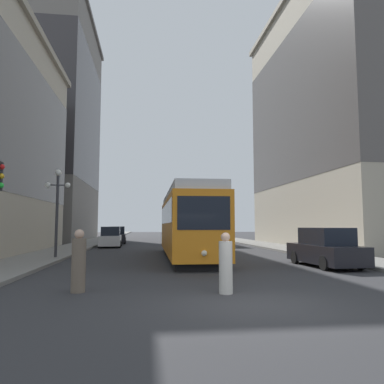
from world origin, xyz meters
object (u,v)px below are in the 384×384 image
(transit_bus, at_px, (201,225))
(lamp_post_left_near, at_px, (57,199))
(pedestrian_crossing_near, at_px, (226,265))
(parked_car_left_near, at_px, (117,236))
(parked_car_left_mid, at_px, (111,238))
(pedestrian_crossing_far, at_px, (79,263))
(streetcar, at_px, (187,223))
(parked_car_right_far, at_px, (325,249))

(transit_bus, relative_size, lamp_post_left_near, 2.49)
(transit_bus, xyz_separation_m, pedestrian_crossing_near, (-3.66, -29.37, -1.14))
(transit_bus, distance_m, parked_car_left_near, 9.20)
(parked_car_left_mid, relative_size, pedestrian_crossing_far, 2.36)
(streetcar, xyz_separation_m, parked_car_right_far, (5.97, -5.37, -1.26))
(pedestrian_crossing_far, bearing_deg, parked_car_left_near, 160.31)
(parked_car_left_mid, height_order, pedestrian_crossing_near, parked_car_left_mid)
(parked_car_left_mid, relative_size, lamp_post_left_near, 0.86)
(parked_car_right_far, distance_m, pedestrian_crossing_near, 8.62)
(streetcar, distance_m, parked_car_left_mid, 12.95)
(pedestrian_crossing_far, height_order, lamp_post_left_near, lamp_post_left_near)
(transit_bus, distance_m, pedestrian_crossing_far, 29.73)
(transit_bus, xyz_separation_m, parked_car_right_far, (2.46, -23.29, -1.10))
(pedestrian_crossing_near, bearing_deg, parked_car_right_far, -48.18)
(transit_bus, distance_m, pedestrian_crossing_near, 29.62)
(streetcar, height_order, pedestrian_crossing_near, streetcar)
(parked_car_left_near, xyz_separation_m, parked_car_right_far, (11.58, -23.79, -0.00))
(transit_bus, height_order, pedestrian_crossing_far, transit_bus)
(parked_car_left_near, bearing_deg, pedestrian_crossing_near, -82.52)
(streetcar, bearing_deg, pedestrian_crossing_near, -90.20)
(transit_bus, relative_size, pedestrian_crossing_far, 6.85)
(pedestrian_crossing_far, relative_size, lamp_post_left_near, 0.36)
(transit_bus, height_order, parked_car_left_near, transit_bus)
(pedestrian_crossing_near, xyz_separation_m, lamp_post_left_near, (-7.36, 11.23, 2.66))
(transit_bus, height_order, parked_car_left_mid, transit_bus)
(streetcar, xyz_separation_m, parked_car_left_mid, (-5.61, 11.60, -1.26))
(parked_car_left_near, xyz_separation_m, pedestrian_crossing_far, (1.26, -29.15, -0.00))
(parked_car_left_mid, bearing_deg, pedestrian_crossing_near, -78.76)
(streetcar, distance_m, pedestrian_crossing_far, 11.65)
(parked_car_left_mid, distance_m, pedestrian_crossing_far, 22.37)
(parked_car_left_near, relative_size, parked_car_right_far, 1.07)
(parked_car_left_mid, height_order, lamp_post_left_near, lamp_post_left_near)
(pedestrian_crossing_near, bearing_deg, pedestrian_crossing_far, 77.25)
(transit_bus, bearing_deg, parked_car_left_near, 177.03)
(parked_car_right_far, bearing_deg, pedestrian_crossing_far, 25.43)
(lamp_post_left_near, bearing_deg, streetcar, 1.73)
(parked_car_right_far, height_order, pedestrian_crossing_near, parked_car_right_far)
(parked_car_right_far, relative_size, pedestrian_crossing_near, 2.74)
(pedestrian_crossing_near, distance_m, pedestrian_crossing_far, 4.27)
(pedestrian_crossing_near, relative_size, lamp_post_left_near, 0.35)
(parked_car_left_near, bearing_deg, streetcar, -75.94)
(transit_bus, relative_size, pedestrian_crossing_near, 7.19)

